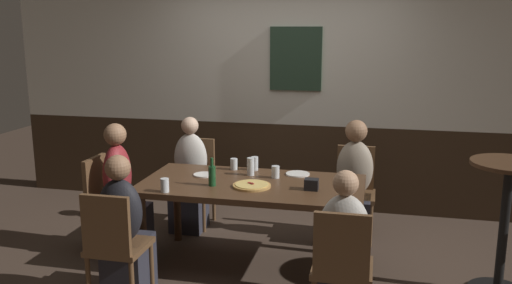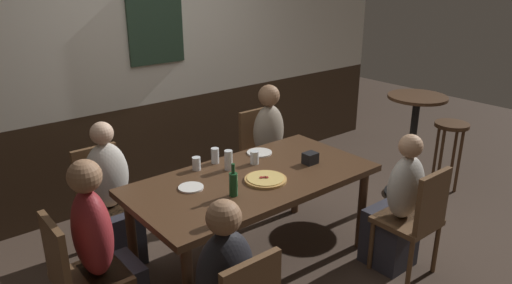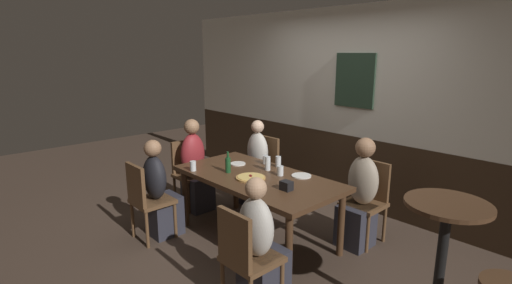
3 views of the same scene
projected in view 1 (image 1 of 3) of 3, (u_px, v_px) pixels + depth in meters
The scene contains 24 objects.
ground_plane at pixel (252, 265), 4.65m from camera, with size 12.00×12.00×0.00m, color #423328.
wall_back at pixel (286, 92), 5.95m from camera, with size 6.40×0.13×2.60m.
dining_table at pixel (252, 191), 4.51m from camera, with size 1.85×0.94×0.74m.
chair_right_far at pixel (354, 187), 5.22m from camera, with size 0.40×0.40×0.88m.
chair_head_west at pixel (107, 199), 4.84m from camera, with size 0.40×0.40×0.88m.
chair_left_far at pixel (195, 177), 5.57m from camera, with size 0.40×0.40×0.88m.
chair_left_near at pixel (114, 242), 3.88m from camera, with size 0.40×0.40×0.88m.
chair_right_near at pixel (342, 264), 3.53m from camera, with size 0.40×0.40×0.88m.
person_right_far at pixel (354, 191), 5.06m from camera, with size 0.34×0.37×1.17m.
person_head_west at pixel (123, 200), 4.80m from camera, with size 0.37×0.34×1.19m.
person_left_far at pixel (190, 183), 5.42m from camera, with size 0.34×0.37×1.14m.
person_left_near at pixel (125, 237), 4.04m from camera, with size 0.34×0.37×1.12m.
person_right_near at pixel (343, 259), 3.69m from camera, with size 0.34×0.37×1.10m.
pizza at pixel (252, 185), 4.38m from camera, with size 0.31×0.31×0.03m.
beer_glass_tall at pixel (255, 164), 4.88m from camera, with size 0.06×0.06×0.12m.
beer_glass_half at pixel (275, 173), 4.63m from camera, with size 0.07×0.07×0.11m.
pint_glass_amber at pixel (165, 186), 4.24m from camera, with size 0.07×0.07×0.11m.
pint_glass_pale at pixel (251, 168), 4.71m from camera, with size 0.06×0.06×0.16m.
tumbler_short at pixel (234, 165), 4.90m from camera, with size 0.06×0.06×0.10m.
beer_bottle_green at pixel (212, 175), 4.40m from camera, with size 0.06×0.06×0.23m.
plate_white_large at pixel (298, 174), 4.74m from camera, with size 0.21×0.21×0.01m, color white.
plate_white_small at pixel (204, 175), 4.72m from camera, with size 0.18×0.18×0.01m, color white.
condiment_caddy at pixel (311, 184), 4.29m from camera, with size 0.11×0.09×0.09m, color black.
side_bar_table at pixel (505, 218), 4.02m from camera, with size 0.56×0.56×1.05m.
Camera 1 is at (0.99, -4.21, 2.02)m, focal length 37.81 mm.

